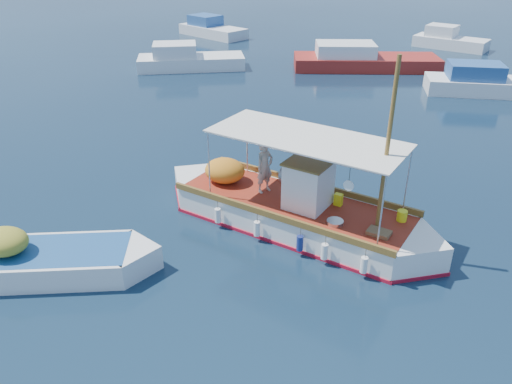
# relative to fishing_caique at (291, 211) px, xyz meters

# --- Properties ---
(ground) EXTENTS (160.00, 160.00, 0.00)m
(ground) POSITION_rel_fishing_caique_xyz_m (0.08, -0.74, -0.49)
(ground) COLOR black
(ground) RESTS_ON ground
(fishing_caique) EXTENTS (8.69, 4.16, 5.51)m
(fishing_caique) POSITION_rel_fishing_caique_xyz_m (0.00, 0.00, 0.00)
(fishing_caique) COLOR white
(fishing_caique) RESTS_ON ground
(dinghy) EXTENTS (5.76, 3.18, 1.50)m
(dinghy) POSITION_rel_fishing_caique_xyz_m (-5.62, -4.13, -0.17)
(dinghy) COLOR white
(dinghy) RESTS_ON ground
(bg_boat_nw) EXTENTS (7.00, 4.89, 1.80)m
(bg_boat_nw) POSITION_rel_fishing_caique_xyz_m (-10.57, 16.69, 0.01)
(bg_boat_nw) COLOR silver
(bg_boat_nw) RESTS_ON ground
(bg_boat_n) EXTENTS (9.40, 5.02, 1.80)m
(bg_boat_n) POSITION_rel_fishing_caique_xyz_m (-0.07, 19.83, 0.01)
(bg_boat_n) COLOR maroon
(bg_boat_n) RESTS_ON ground
(bg_boat_ne) EXTENTS (7.06, 3.04, 1.80)m
(bg_boat_ne) POSITION_rel_fishing_caique_xyz_m (7.04, 16.25, 0.01)
(bg_boat_ne) COLOR silver
(bg_boat_ne) RESTS_ON ground
(bg_boat_far_w) EXTENTS (6.45, 4.80, 1.80)m
(bg_boat_far_w) POSITION_rel_fishing_caique_xyz_m (-13.20, 27.54, 0.01)
(bg_boat_far_w) COLOR silver
(bg_boat_far_w) RESTS_ON ground
(bg_boat_far_n) EXTENTS (5.52, 3.63, 1.80)m
(bg_boat_far_n) POSITION_rel_fishing_caique_xyz_m (5.47, 28.07, 0.01)
(bg_boat_far_n) COLOR silver
(bg_boat_far_n) RESTS_ON ground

